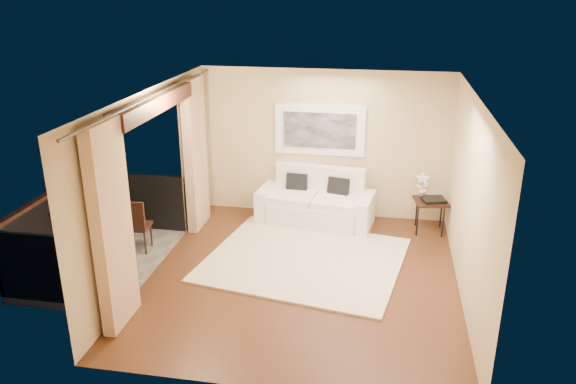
% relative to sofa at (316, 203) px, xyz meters
% --- Properties ---
extents(floor, '(5.00, 5.00, 0.00)m').
position_rel_sofa_xyz_m(floor, '(0.07, -2.09, -0.35)').
color(floor, '#532E18').
rests_on(floor, ground).
extents(room_shell, '(5.00, 6.40, 5.00)m').
position_rel_sofa_xyz_m(room_shell, '(-2.06, -2.09, 2.17)').
color(room_shell, white).
rests_on(room_shell, ground).
extents(balcony, '(1.81, 2.60, 1.17)m').
position_rel_sofa_xyz_m(balcony, '(-3.23, -2.09, -0.17)').
color(balcony, '#605B56').
rests_on(balcony, ground).
extents(curtains, '(0.16, 4.80, 2.64)m').
position_rel_sofa_xyz_m(curtains, '(-2.04, -2.09, 0.99)').
color(curtains, tan).
rests_on(curtains, ground).
extents(artwork, '(1.62, 0.07, 0.92)m').
position_rel_sofa_xyz_m(artwork, '(-0.01, 0.37, 1.27)').
color(artwork, white).
rests_on(artwork, room_shell).
extents(rug, '(3.33, 3.02, 0.04)m').
position_rel_sofa_xyz_m(rug, '(0.02, -1.58, -0.33)').
color(rug, beige).
rests_on(rug, floor).
extents(sofa, '(2.13, 1.13, 0.98)m').
position_rel_sofa_xyz_m(sofa, '(0.00, 0.00, 0.00)').
color(sofa, white).
rests_on(sofa, floor).
extents(side_table, '(0.63, 0.63, 0.58)m').
position_rel_sofa_xyz_m(side_table, '(2.00, -0.09, 0.18)').
color(side_table, black).
rests_on(side_table, floor).
extents(tray, '(0.45, 0.38, 0.05)m').
position_rel_sofa_xyz_m(tray, '(2.04, -0.14, 0.26)').
color(tray, black).
rests_on(tray, side_table).
extents(orchid, '(0.25, 0.18, 0.44)m').
position_rel_sofa_xyz_m(orchid, '(1.85, 0.06, 0.45)').
color(orchid, white).
rests_on(orchid, side_table).
extents(bistro_table, '(0.74, 0.74, 0.77)m').
position_rel_sofa_xyz_m(bistro_table, '(-3.63, -1.80, 0.34)').
color(bistro_table, black).
rests_on(bistro_table, balcony).
extents(balcony_chair_far, '(0.42, 0.43, 0.90)m').
position_rel_sofa_xyz_m(balcony_chair_far, '(-2.68, -1.75, 0.17)').
color(balcony_chair_far, black).
rests_on(balcony_chair_far, balcony).
extents(balcony_chair_near, '(0.47, 0.48, 0.90)m').
position_rel_sofa_xyz_m(balcony_chair_near, '(-2.99, -2.16, 0.17)').
color(balcony_chair_near, black).
rests_on(balcony_chair_near, balcony).
extents(ice_bucket, '(0.18, 0.18, 0.20)m').
position_rel_sofa_xyz_m(ice_bucket, '(-3.79, -1.66, 0.52)').
color(ice_bucket, silver).
rests_on(ice_bucket, bistro_table).
extents(candle, '(0.06, 0.06, 0.07)m').
position_rel_sofa_xyz_m(candle, '(-3.54, -1.68, 0.46)').
color(candle, red).
rests_on(candle, bistro_table).
extents(vase, '(0.04, 0.04, 0.18)m').
position_rel_sofa_xyz_m(vase, '(-3.64, -1.96, 0.51)').
color(vase, white).
rests_on(vase, bistro_table).
extents(glass_a, '(0.06, 0.06, 0.12)m').
position_rel_sofa_xyz_m(glass_a, '(-3.52, -1.90, 0.48)').
color(glass_a, silver).
rests_on(glass_a, bistro_table).
extents(glass_b, '(0.06, 0.06, 0.12)m').
position_rel_sofa_xyz_m(glass_b, '(-3.41, -1.80, 0.48)').
color(glass_b, silver).
rests_on(glass_b, bistro_table).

